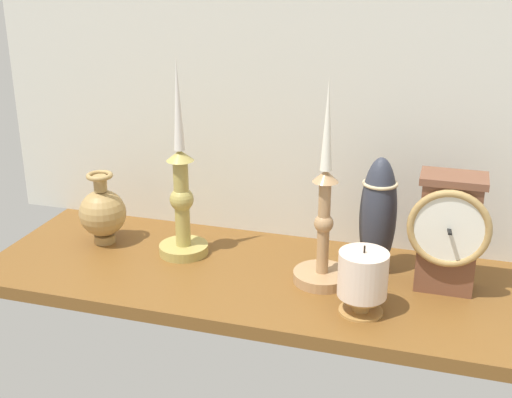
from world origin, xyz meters
TOP-DOWN VIEW (x-y plane):
  - ground_plane at (0.00, 0.00)cm, footprint 100.00×36.00cm
  - back_wall at (0.00, 18.50)cm, footprint 120.00×2.00cm
  - mantel_clock at (31.39, 3.30)cm, footprint 13.35×9.63cm
  - candlestick_tall_left at (11.07, 0.30)cm, footprint 9.98×9.98cm
  - candlestick_tall_center at (-16.31, 3.56)cm, footprint 9.27×9.27cm
  - brass_vase_bulbous at (-33.18, 3.83)cm, footprint 9.09×9.09cm
  - pillar_candle_front at (19.21, -8.59)cm, footprint 7.89×7.89cm
  - tall_ceramic_vase at (19.32, 6.83)cm, footprint 6.48×6.48cm

SIDE VIEW (x-z plane):
  - ground_plane at x=0.00cm, z-range -2.40..0.00cm
  - pillar_candle_front at x=19.21cm, z-range 0.08..11.69cm
  - brass_vase_bulbous at x=-33.18cm, z-range -0.79..13.49cm
  - candlestick_tall_left at x=11.07cm, z-range -8.26..27.58cm
  - mantel_clock at x=31.39cm, z-range 0.52..20.78cm
  - tall_ceramic_vase at x=19.32cm, z-range 0.15..21.42cm
  - candlestick_tall_center at x=-16.31cm, z-range -7.81..29.48cm
  - back_wall at x=0.00cm, z-range 0.00..65.00cm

